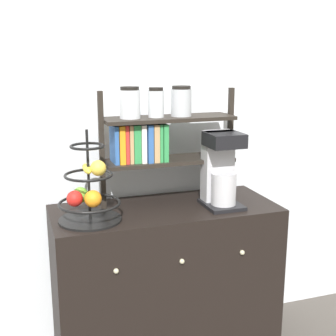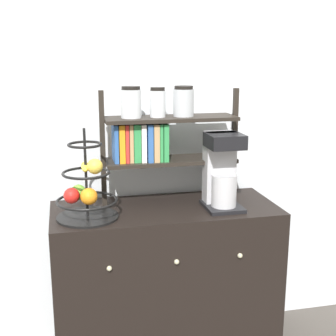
% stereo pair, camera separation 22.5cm
% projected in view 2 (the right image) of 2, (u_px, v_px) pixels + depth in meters
% --- Properties ---
extents(wall_back, '(7.00, 0.05, 2.60)m').
position_uv_depth(wall_back, '(154.00, 104.00, 2.45)').
color(wall_back, silver).
rests_on(wall_back, ground_plane).
extents(sideboard, '(1.11, 0.49, 0.82)m').
position_uv_depth(sideboard, '(165.00, 284.00, 2.40)').
color(sideboard, black).
rests_on(sideboard, ground_plane).
extents(coffee_maker, '(0.17, 0.21, 0.37)m').
position_uv_depth(coffee_maker, '(222.00, 170.00, 2.27)').
color(coffee_maker, black).
rests_on(coffee_maker, sideboard).
extents(fruit_stand, '(0.28, 0.28, 0.42)m').
position_uv_depth(fruit_stand, '(86.00, 191.00, 2.12)').
color(fruit_stand, black).
rests_on(fruit_stand, sideboard).
extents(shelf_hutch, '(0.70, 0.20, 0.59)m').
position_uv_depth(shelf_hutch, '(156.00, 132.00, 2.29)').
color(shelf_hutch, black).
rests_on(shelf_hutch, sideboard).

